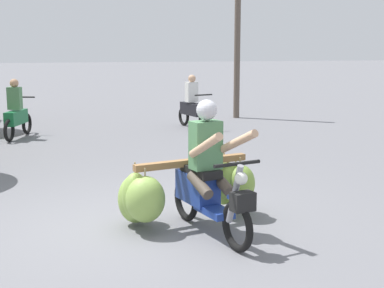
{
  "coord_description": "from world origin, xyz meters",
  "views": [
    {
      "loc": [
        -0.7,
        -6.49,
        2.21
      ],
      "look_at": [
        0.77,
        0.54,
        0.9
      ],
      "focal_mm": 51.82,
      "sensor_mm": 36.0,
      "label": 1
    }
  ],
  "objects_px": {
    "motorbike_main_loaded": "(194,186)",
    "motorbike_distant_ahead_left": "(192,107)",
    "motorbike_distant_ahead_right": "(16,114)",
    "utility_pole": "(237,29)"
  },
  "relations": [
    {
      "from": "motorbike_distant_ahead_left",
      "to": "motorbike_main_loaded",
      "type": "bearing_deg",
      "value": -101.73
    },
    {
      "from": "utility_pole",
      "to": "motorbike_distant_ahead_left",
      "type": "bearing_deg",
      "value": -134.62
    },
    {
      "from": "motorbike_distant_ahead_right",
      "to": "utility_pole",
      "type": "relative_size",
      "value": 0.3
    },
    {
      "from": "motorbike_main_loaded",
      "to": "utility_pole",
      "type": "relative_size",
      "value": 0.37
    },
    {
      "from": "motorbike_main_loaded",
      "to": "motorbike_distant_ahead_left",
      "type": "xyz_separation_m",
      "value": [
        1.62,
        7.78,
        0.08
      ]
    },
    {
      "from": "motorbike_main_loaded",
      "to": "motorbike_distant_ahead_left",
      "type": "height_order",
      "value": "motorbike_main_loaded"
    },
    {
      "from": "motorbike_main_loaded",
      "to": "motorbike_distant_ahead_right",
      "type": "relative_size",
      "value": 1.22
    },
    {
      "from": "motorbike_main_loaded",
      "to": "motorbike_distant_ahead_left",
      "type": "distance_m",
      "value": 7.94
    },
    {
      "from": "motorbike_distant_ahead_right",
      "to": "motorbike_distant_ahead_left",
      "type": "bearing_deg",
      "value": 9.79
    },
    {
      "from": "motorbike_main_loaded",
      "to": "utility_pole",
      "type": "height_order",
      "value": "utility_pole"
    }
  ]
}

